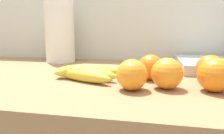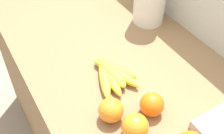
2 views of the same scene
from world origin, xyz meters
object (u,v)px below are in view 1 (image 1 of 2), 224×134
(orange_right, at_px, (215,75))
(orange_back_right, at_px, (132,75))
(paper_towel_roll, at_px, (60,31))
(orange_front, at_px, (167,73))
(banana_bunch, at_px, (85,73))
(orange_back_left, at_px, (210,69))
(orange_center, at_px, (151,67))

(orange_right, bearing_deg, orange_back_right, -172.55)
(orange_right, height_order, orange_back_right, orange_right)
(paper_towel_roll, bearing_deg, orange_back_right, -47.05)
(orange_front, xyz_separation_m, orange_back_right, (-0.08, -0.03, -0.00))
(banana_bunch, height_order, orange_back_left, orange_back_left)
(orange_right, relative_size, paper_towel_roll, 0.26)
(banana_bunch, relative_size, orange_center, 2.71)
(orange_back_left, distance_m, paper_towel_roll, 0.64)
(banana_bunch, bearing_deg, orange_front, -13.93)
(banana_bunch, distance_m, orange_right, 0.34)
(orange_back_left, relative_size, paper_towel_roll, 0.24)
(orange_right, distance_m, orange_back_right, 0.19)
(orange_front, relative_size, orange_right, 0.96)
(orange_back_left, height_order, paper_towel_roll, paper_towel_roll)
(orange_front, height_order, orange_back_right, orange_front)
(orange_center, relative_size, orange_back_left, 0.97)
(banana_bunch, height_order, paper_towel_roll, paper_towel_roll)
(orange_back_left, bearing_deg, banana_bunch, -174.18)
(orange_back_right, relative_size, paper_towel_roll, 0.24)
(paper_towel_roll, bearing_deg, banana_bunch, -54.64)
(banana_bunch, height_order, orange_center, orange_center)
(banana_bunch, height_order, orange_right, orange_right)
(orange_right, xyz_separation_m, paper_towel_roll, (-0.56, 0.37, 0.10))
(orange_back_left, xyz_separation_m, orange_right, (-0.01, -0.10, 0.00))
(paper_towel_roll, bearing_deg, orange_center, -34.17)
(banana_bunch, relative_size, orange_back_left, 2.63)
(orange_center, height_order, paper_towel_roll, paper_towel_roll)
(orange_center, bearing_deg, orange_right, -31.36)
(orange_center, distance_m, orange_back_right, 0.12)
(orange_front, xyz_separation_m, orange_right, (0.11, -0.00, 0.00))
(orange_back_right, bearing_deg, orange_front, 19.14)
(orange_center, relative_size, orange_back_right, 0.98)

